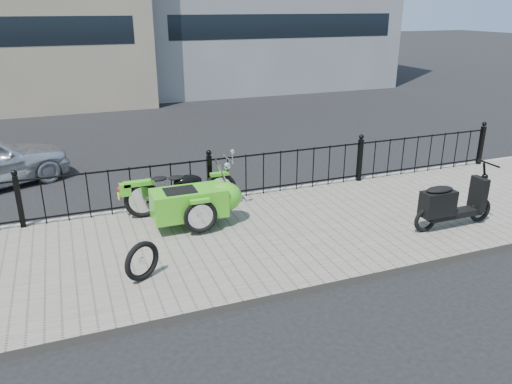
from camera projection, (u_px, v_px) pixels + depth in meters
name	position (u px, v px, depth m)	size (l,w,h in m)	color
ground	(231.00, 231.00, 9.08)	(120.00, 120.00, 0.00)	black
sidewalk	(240.00, 240.00, 8.63)	(30.00, 3.80, 0.12)	slate
curb	(209.00, 201.00, 10.32)	(30.00, 0.10, 0.12)	gray
iron_fence	(210.00, 179.00, 10.01)	(14.11, 0.11, 1.08)	black
motorcycle_sidecar	(197.00, 199.00, 9.00)	(2.28, 1.48, 0.98)	black
scooter	(450.00, 204.00, 8.81)	(1.69, 0.49, 1.14)	black
spare_tire	(142.00, 261.00, 7.16)	(0.60, 0.60, 0.09)	black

